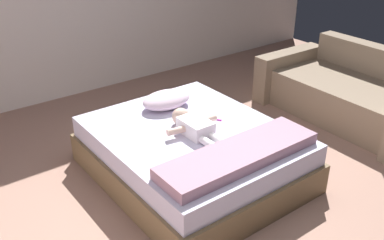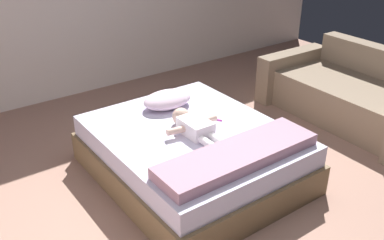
% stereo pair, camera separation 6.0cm
% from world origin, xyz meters
% --- Properties ---
extents(ground_plane, '(8.00, 8.00, 0.00)m').
position_xyz_m(ground_plane, '(0.00, 0.00, 0.00)').
color(ground_plane, '#A27968').
extents(bed, '(1.49, 1.79, 0.45)m').
position_xyz_m(bed, '(-0.03, 0.60, 0.22)').
color(bed, brown).
rests_on(bed, ground_plane).
extents(pillow, '(0.48, 0.33, 0.15)m').
position_xyz_m(pillow, '(0.06, 1.12, 0.53)').
color(pillow, silver).
rests_on(pillow, bed).
extents(baby, '(0.50, 0.59, 0.15)m').
position_xyz_m(baby, '(-0.04, 0.58, 0.52)').
color(baby, white).
rests_on(baby, bed).
extents(toothbrush, '(0.10, 0.15, 0.02)m').
position_xyz_m(toothbrush, '(0.24, 0.66, 0.46)').
color(toothbrush, '#BB2EA2').
rests_on(toothbrush, bed).
extents(couch, '(1.12, 1.93, 0.75)m').
position_xyz_m(couch, '(2.12, 0.48, 0.27)').
color(couch, gray).
rests_on(couch, ground_plane).
extents(blanket, '(1.34, 0.38, 0.09)m').
position_xyz_m(blanket, '(-0.03, 0.01, 0.50)').
color(blanket, '#AB8094').
rests_on(blanket, bed).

